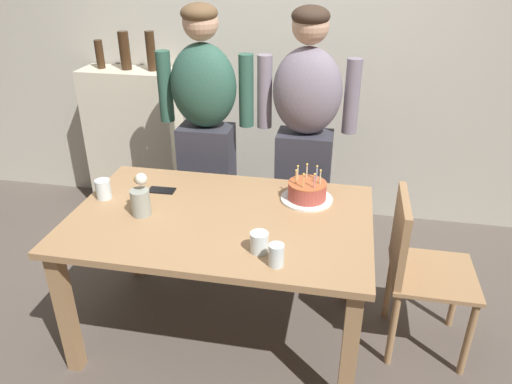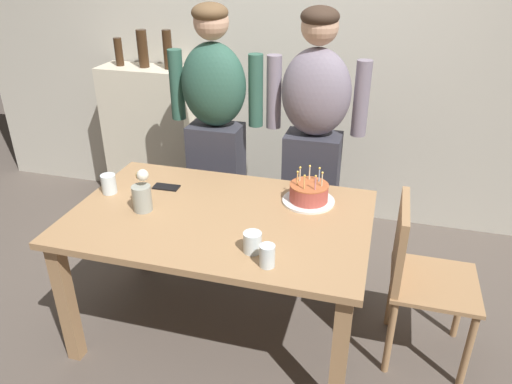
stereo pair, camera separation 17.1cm
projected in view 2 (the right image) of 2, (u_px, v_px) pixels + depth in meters
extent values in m
plane|color=#564C44|center=(224.00, 327.00, 2.78)|extent=(10.00, 10.00, 0.00)
cube|color=beige|center=(288.00, 45.00, 3.52)|extent=(5.20, 0.10, 2.60)
cube|color=#A37A51|center=(220.00, 218.00, 2.45)|extent=(1.50, 0.96, 0.03)
cube|color=#A37A51|center=(66.00, 303.00, 2.43)|extent=(0.07, 0.07, 0.70)
cube|color=#A37A51|center=(339.00, 358.00, 2.11)|extent=(0.07, 0.07, 0.70)
cube|color=#A37A51|center=(143.00, 222.00, 3.13)|extent=(0.07, 0.07, 0.70)
cube|color=#A37A51|center=(356.00, 254.00, 2.81)|extent=(0.07, 0.07, 0.70)
cylinder|color=white|center=(308.00, 201.00, 2.56)|extent=(0.28, 0.28, 0.01)
cylinder|color=#B24C42|center=(309.00, 193.00, 2.54)|extent=(0.20, 0.20, 0.08)
cylinder|color=#B75B33|center=(309.00, 185.00, 2.52)|extent=(0.20, 0.20, 0.01)
cylinder|color=beige|center=(322.00, 180.00, 2.48)|extent=(0.01, 0.01, 0.07)
sphere|color=#F9C64C|center=(322.00, 173.00, 2.46)|extent=(0.01, 0.01, 0.01)
cylinder|color=#93B7DB|center=(319.00, 175.00, 2.53)|extent=(0.01, 0.01, 0.07)
sphere|color=#F9C64C|center=(320.00, 168.00, 2.51)|extent=(0.01, 0.01, 0.01)
cylinder|color=beige|center=(309.00, 173.00, 2.56)|extent=(0.01, 0.01, 0.07)
sphere|color=#F9C64C|center=(310.00, 166.00, 2.54)|extent=(0.01, 0.01, 0.01)
cylinder|color=beige|center=(300.00, 175.00, 2.54)|extent=(0.01, 0.01, 0.07)
sphere|color=#F9C64C|center=(300.00, 168.00, 2.52)|extent=(0.01, 0.01, 0.01)
cylinder|color=#EAB266|center=(297.00, 179.00, 2.49)|extent=(0.01, 0.01, 0.07)
sphere|color=#F9C64C|center=(298.00, 172.00, 2.47)|extent=(0.01, 0.01, 0.01)
cylinder|color=#EAB266|center=(304.00, 183.00, 2.45)|extent=(0.01, 0.01, 0.07)
sphere|color=#F9C64C|center=(305.00, 176.00, 2.43)|extent=(0.01, 0.01, 0.01)
cylinder|color=pink|center=(315.00, 184.00, 2.45)|extent=(0.01, 0.01, 0.07)
sphere|color=#F9C64C|center=(316.00, 176.00, 2.43)|extent=(0.01, 0.01, 0.01)
cylinder|color=silver|center=(252.00, 242.00, 2.13)|extent=(0.08, 0.08, 0.09)
cylinder|color=silver|center=(109.00, 184.00, 2.63)|extent=(0.08, 0.08, 0.11)
cylinder|color=silver|center=(267.00, 256.00, 2.03)|extent=(0.07, 0.07, 0.10)
cube|color=black|center=(166.00, 187.00, 2.71)|extent=(0.15, 0.08, 0.01)
cylinder|color=#999E93|center=(142.00, 198.00, 2.45)|extent=(0.10, 0.10, 0.14)
sphere|color=silver|center=(143.00, 175.00, 2.41)|extent=(0.06, 0.06, 0.06)
sphere|color=gold|center=(140.00, 175.00, 2.42)|extent=(0.05, 0.05, 0.05)
cube|color=#33333D|center=(218.00, 189.00, 3.31)|extent=(0.34, 0.23, 0.92)
ellipsoid|color=#2D5647|center=(214.00, 85.00, 2.98)|extent=(0.41, 0.27, 0.52)
sphere|color=tan|center=(211.00, 22.00, 2.81)|extent=(0.21, 0.21, 0.21)
ellipsoid|color=brown|center=(210.00, 12.00, 2.78)|extent=(0.21, 0.21, 0.12)
cylinder|color=#2D5647|center=(256.00, 91.00, 2.96)|extent=(0.09, 0.09, 0.44)
cylinder|color=#2D5647|center=(177.00, 85.00, 3.08)|extent=(0.09, 0.09, 0.44)
cube|color=#33333D|center=(310.00, 201.00, 3.16)|extent=(0.34, 0.23, 0.92)
ellipsoid|color=slate|center=(316.00, 93.00, 2.83)|extent=(0.41, 0.27, 0.52)
sphere|color=tan|center=(320.00, 26.00, 2.66)|extent=(0.21, 0.21, 0.21)
ellipsoid|color=#38281E|center=(320.00, 16.00, 2.63)|extent=(0.21, 0.21, 0.12)
cylinder|color=slate|center=(361.00, 99.00, 2.81)|extent=(0.09, 0.09, 0.44)
cylinder|color=slate|center=(274.00, 92.00, 2.93)|extent=(0.09, 0.09, 0.44)
cube|color=#A37A51|center=(434.00, 283.00, 2.40)|extent=(0.42, 0.42, 0.02)
cube|color=#A37A51|center=(400.00, 241.00, 2.35)|extent=(0.04, 0.40, 0.40)
cylinder|color=#A37A51|center=(468.00, 352.00, 2.31)|extent=(0.04, 0.04, 0.45)
cylinder|color=#A37A51|center=(460.00, 303.00, 2.62)|extent=(0.04, 0.04, 0.45)
cylinder|color=#A37A51|center=(390.00, 337.00, 2.40)|extent=(0.04, 0.04, 0.45)
cylinder|color=#A37A51|center=(392.00, 292.00, 2.71)|extent=(0.04, 0.04, 0.45)
cube|color=beige|center=(152.00, 137.00, 3.91)|extent=(0.71, 0.30, 1.12)
cylinder|color=#382314|center=(119.00, 52.00, 3.66)|extent=(0.06, 0.06, 0.21)
cylinder|color=#382314|center=(143.00, 49.00, 3.60)|extent=(0.08, 0.08, 0.27)
cylinder|color=#382314|center=(168.00, 50.00, 3.55)|extent=(0.07, 0.07, 0.28)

